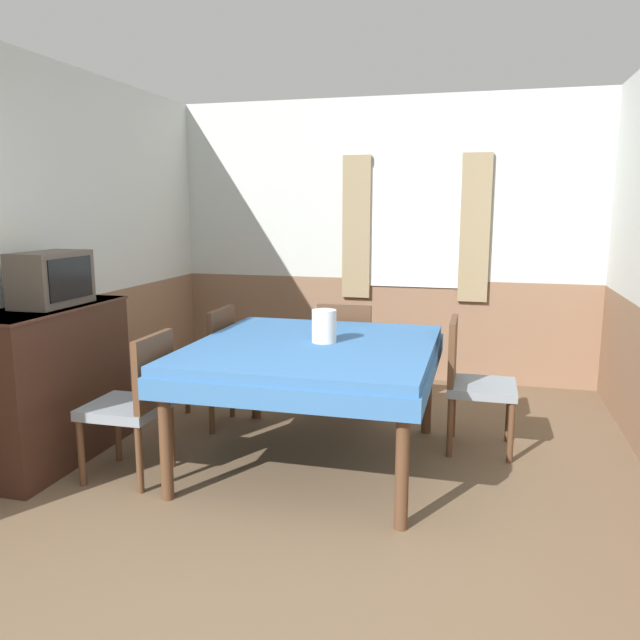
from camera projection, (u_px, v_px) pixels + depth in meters
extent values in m
cube|color=silver|center=(384.00, 190.00, 5.75)|extent=(4.30, 0.05, 1.65)
cube|color=#89664C|center=(381.00, 328.00, 5.98)|extent=(4.30, 0.05, 0.95)
cube|color=white|center=(414.00, 228.00, 5.70)|extent=(0.92, 0.01, 1.09)
cube|color=#998460|center=(356.00, 227.00, 5.81)|extent=(0.26, 0.03, 1.32)
cube|color=#998460|center=(475.00, 228.00, 5.55)|extent=(0.26, 0.03, 1.32)
cube|color=silver|center=(55.00, 184.00, 4.31)|extent=(0.05, 4.39, 1.65)
cube|color=#89664C|center=(69.00, 366.00, 4.54)|extent=(0.05, 4.39, 0.95)
cube|color=#386BA8|center=(313.00, 348.00, 3.89)|extent=(1.47, 1.58, 0.06)
cube|color=#386BA8|center=(313.00, 362.00, 3.90)|extent=(1.50, 1.61, 0.12)
cylinder|color=brown|center=(165.00, 438.00, 3.44)|extent=(0.07, 0.07, 0.72)
cylinder|color=brown|center=(402.00, 462.00, 3.12)|extent=(0.07, 0.07, 0.72)
cylinder|color=brown|center=(256.00, 373.00, 4.80)|extent=(0.07, 0.07, 0.72)
cylinder|color=brown|center=(427.00, 385.00, 4.47)|extent=(0.07, 0.07, 0.72)
cylinder|color=brown|center=(509.00, 414.00, 4.33)|extent=(0.04, 0.04, 0.40)
cylinder|color=brown|center=(511.00, 433.00, 3.97)|extent=(0.04, 0.04, 0.40)
cylinder|color=brown|center=(453.00, 409.00, 4.42)|extent=(0.04, 0.04, 0.40)
cylinder|color=brown|center=(450.00, 427.00, 4.06)|extent=(0.04, 0.04, 0.40)
cube|color=gray|center=(482.00, 388.00, 4.16)|extent=(0.44, 0.44, 0.06)
cube|color=brown|center=(453.00, 350.00, 4.16)|extent=(0.04, 0.42, 0.43)
cylinder|color=brown|center=(81.00, 453.00, 3.64)|extent=(0.04, 0.04, 0.40)
cylinder|color=brown|center=(118.00, 431.00, 4.00)|extent=(0.04, 0.04, 0.40)
cylinder|color=brown|center=(139.00, 459.00, 3.55)|extent=(0.04, 0.04, 0.40)
cylinder|color=brown|center=(171.00, 436.00, 3.91)|extent=(0.04, 0.04, 0.40)
cube|color=gray|center=(126.00, 408.00, 3.73)|extent=(0.44, 0.44, 0.06)
cube|color=brown|center=(154.00, 371.00, 3.64)|extent=(0.04, 0.42, 0.43)
cylinder|color=brown|center=(164.00, 403.00, 4.57)|extent=(0.04, 0.04, 0.40)
cylinder|color=brown|center=(187.00, 388.00, 4.94)|extent=(0.04, 0.04, 0.40)
cylinder|color=brown|center=(211.00, 407.00, 4.48)|extent=(0.04, 0.04, 0.40)
cylinder|color=brown|center=(232.00, 392.00, 4.84)|extent=(0.04, 0.04, 0.40)
cube|color=gray|center=(198.00, 368.00, 4.67)|extent=(0.44, 0.44, 0.06)
cube|color=brown|center=(221.00, 337.00, 4.57)|extent=(0.04, 0.42, 0.43)
cylinder|color=brown|center=(331.00, 378.00, 5.25)|extent=(0.04, 0.04, 0.40)
cylinder|color=brown|center=(376.00, 381.00, 5.16)|extent=(0.04, 0.04, 0.40)
cylinder|color=brown|center=(320.00, 390.00, 4.89)|extent=(0.04, 0.04, 0.40)
cylinder|color=brown|center=(368.00, 394.00, 4.79)|extent=(0.04, 0.04, 0.40)
cube|color=gray|center=(349.00, 358.00, 4.98)|extent=(0.44, 0.44, 0.06)
cube|color=brown|center=(344.00, 333.00, 4.75)|extent=(0.42, 0.04, 0.43)
cube|color=#3D2319|center=(52.00, 385.00, 3.97)|extent=(0.44, 1.12, 1.00)
cube|color=#4C2C1F|center=(45.00, 308.00, 3.88)|extent=(0.46, 1.14, 0.02)
cube|color=#51473D|center=(51.00, 279.00, 3.90)|extent=(0.28, 0.50, 0.34)
cube|color=black|center=(71.00, 278.00, 3.87)|extent=(0.01, 0.41, 0.26)
cylinder|color=silver|center=(324.00, 326.00, 3.90)|extent=(0.15, 0.15, 0.21)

